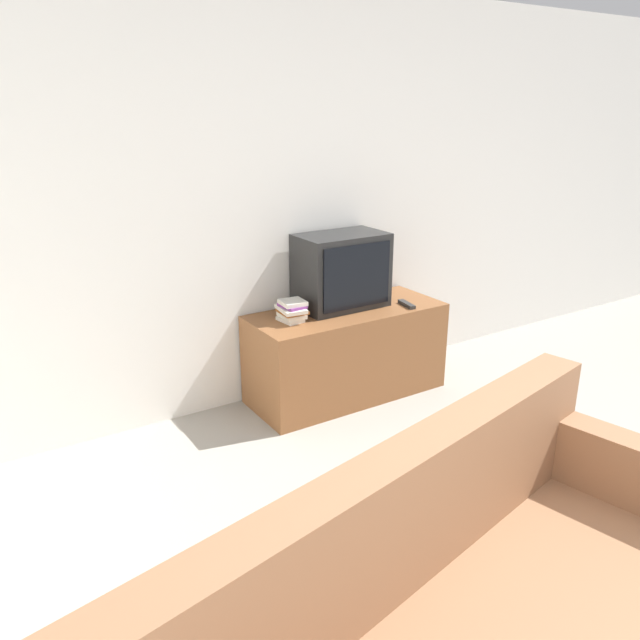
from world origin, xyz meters
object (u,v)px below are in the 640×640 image
(tv_stand, at_px, (346,353))
(book_stack, at_px, (292,310))
(remote_on_stand, at_px, (407,304))
(television, at_px, (341,271))

(tv_stand, bearing_deg, book_stack, 178.91)
(tv_stand, height_order, book_stack, book_stack)
(remote_on_stand, bearing_deg, tv_stand, 159.43)
(television, distance_m, remote_on_stand, 0.50)
(remote_on_stand, bearing_deg, television, 148.10)
(book_stack, height_order, remote_on_stand, book_stack)
(television, xyz_separation_m, remote_on_stand, (0.38, -0.23, -0.23))
(tv_stand, height_order, television, television)
(tv_stand, height_order, remote_on_stand, remote_on_stand)
(book_stack, bearing_deg, television, 10.65)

